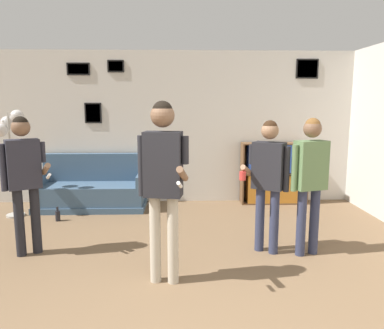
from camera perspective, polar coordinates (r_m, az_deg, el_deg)
name	(u,v)px	position (r m, az deg, el deg)	size (l,w,h in m)	color
wall_back	(175,127)	(6.77, -2.54, 5.67)	(8.75, 0.08, 2.70)	beige
couch	(92,191)	(6.69, -14.98, -3.87)	(1.84, 0.80, 0.91)	#3D5670
bookshelf	(274,173)	(6.86, 12.39, -1.32)	(1.18, 0.30, 1.10)	brown
floor_lamp	(9,133)	(6.45, -26.09, 4.38)	(0.41, 0.45, 1.69)	#ADA89E
person_player_foreground_left	(24,172)	(4.74, -24.23, -0.99)	(0.59, 0.37, 1.64)	black
person_player_foreground_center	(163,172)	(3.62, -4.43, -1.14)	(0.49, 0.53, 1.81)	#B7AD99
person_watcher_holding_cup	(268,173)	(4.49, 11.55, -1.33)	(0.58, 0.36, 1.59)	#2D334C
person_spectator_near_bookshelf	(310,173)	(4.53, 17.58, -1.22)	(0.48, 0.29, 1.62)	#2D334C
bottle_on_floor	(58,215)	(6.14, -19.78, -7.31)	(0.07, 0.07, 0.22)	black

